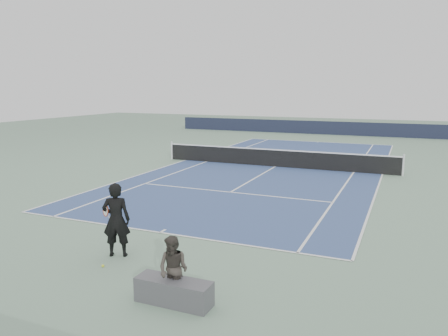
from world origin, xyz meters
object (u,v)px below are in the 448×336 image
at_px(tennis_ball, 103,266).
at_px(spectator_bench, 174,280).
at_px(tennis_net, 275,158).
at_px(tennis_player, 116,220).

distance_m(tennis_ball, spectator_bench, 2.64).
distance_m(tennis_net, spectator_bench, 15.66).
bearing_deg(tennis_net, spectator_bench, -80.84).
bearing_deg(tennis_player, spectator_bench, -32.50).
xyz_separation_m(tennis_net, tennis_player, (-0.07, -13.82, 0.45)).
bearing_deg(spectator_bench, tennis_ball, 160.10).
bearing_deg(spectator_bench, tennis_net, 99.16).
xyz_separation_m(tennis_net, tennis_ball, (0.05, -14.57, -0.47)).
bearing_deg(tennis_net, tennis_ball, -89.80).
relative_size(tennis_player, spectator_bench, 1.20).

